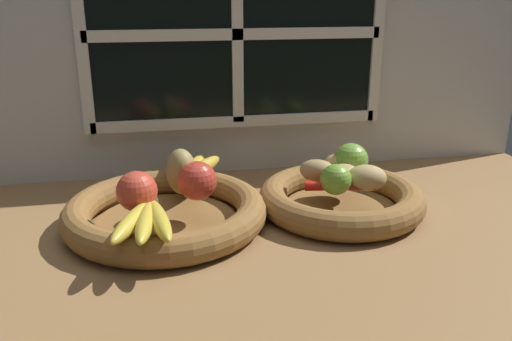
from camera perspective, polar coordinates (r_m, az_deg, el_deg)
ground_plane at (r=97.02cm, az=0.82°, el=-6.17°), size 140.00×90.00×3.00cm
back_wall at (r=117.71cm, az=-2.22°, el=13.18°), size 140.00×4.60×55.00cm
fruit_bowl_left at (r=94.61cm, az=-9.81°, el=-4.53°), size 36.05×36.05×5.23cm
fruit_bowl_right at (r=100.43cm, az=9.22°, el=-3.07°), size 31.27×31.27×5.23cm
apple_red_right at (r=90.94cm, az=-6.43°, el=-1.12°), size 6.86×6.86×6.86cm
apple_red_front at (r=87.98cm, az=-12.85°, el=-2.22°), size 6.76×6.76×6.76cm
pear_brown at (r=93.67cm, az=-8.14°, el=-0.11°), size 6.56×7.22×8.32cm
banana_bunch_front at (r=82.08cm, az=-11.86°, el=-5.26°), size 10.44×16.84×2.71cm
banana_bunch_back at (r=103.71cm, az=-7.41°, el=0.20°), size 12.41×17.34×2.79cm
potato_oblong at (r=100.13cm, az=6.74°, el=-0.02°), size 8.53×7.86×4.25cm
potato_back at (r=103.46cm, az=9.59°, el=0.65°), size 8.90×6.42×4.88cm
potato_small at (r=96.90cm, az=11.94°, el=-0.79°), size 8.37×7.15×4.78cm
potato_large at (r=98.76cm, az=9.37°, el=-0.49°), size 9.32×8.66×4.00cm
lime_near at (r=93.97cm, az=8.69°, el=-0.97°), size 5.57×5.57×5.57cm
lime_far at (r=103.06cm, az=10.29°, el=1.09°), size 6.75×6.75×6.75cm
chili_pepper at (r=95.36cm, az=9.34°, el=-1.85°), size 13.06×6.50×1.98cm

